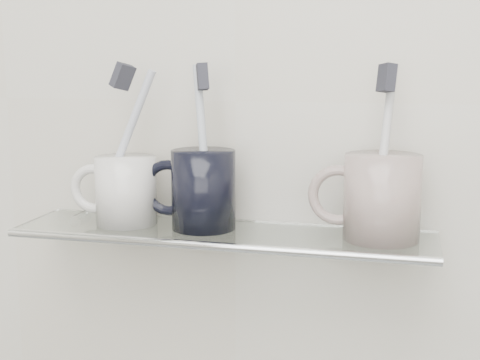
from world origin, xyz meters
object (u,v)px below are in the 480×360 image
(mug_left, at_px, (126,190))
(mug_right, at_px, (382,197))
(mug_center, at_px, (203,190))
(shelf_glass, at_px, (223,234))

(mug_left, xyz_separation_m, mug_right, (0.31, 0.00, 0.01))
(mug_center, height_order, mug_right, mug_right)
(shelf_glass, height_order, mug_left, mug_left)
(mug_center, relative_size, mug_right, 0.98)
(shelf_glass, xyz_separation_m, mug_center, (-0.02, 0.00, 0.05))
(mug_center, distance_m, mug_right, 0.21)
(mug_center, xyz_separation_m, mug_right, (0.21, 0.00, 0.00))
(shelf_glass, xyz_separation_m, mug_right, (0.18, 0.00, 0.05))
(mug_center, bearing_deg, shelf_glass, -1.97)
(mug_left, bearing_deg, shelf_glass, -27.03)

